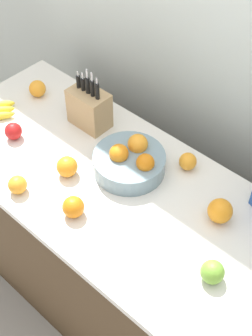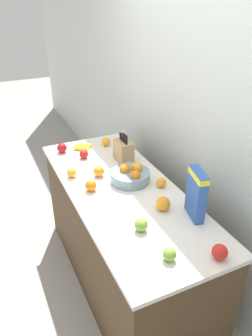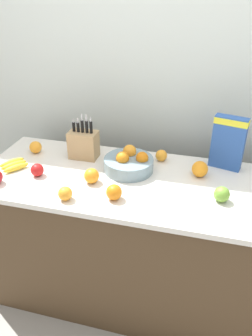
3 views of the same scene
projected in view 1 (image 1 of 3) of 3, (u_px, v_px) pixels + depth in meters
name	position (u px, v px, depth m)	size (l,w,h in m)	color
ground_plane	(126.00, 302.00, 2.41)	(14.00, 14.00, 0.00)	gray
wall_back	(229.00, 33.00, 1.74)	(9.00, 0.06, 2.60)	silver
counter	(126.00, 255.00, 2.08)	(1.79, 0.71, 0.88)	#4C3823
knife_block	(89.00, 108.00, 1.96)	(0.17, 0.11, 0.28)	tan
fruit_bowl	(130.00, 161.00, 1.80)	(0.28, 0.28, 0.13)	gray
apple_rightmost	(13.00, 131.00, 1.94)	(0.07, 0.07, 0.07)	red
apple_near_bananas	(212.00, 272.00, 1.48)	(0.08, 0.08, 0.08)	#6B9E33
orange_mid_left	(67.00, 167.00, 1.79)	(0.08, 0.08, 0.08)	orange
orange_by_cereal	(18.00, 185.00, 1.74)	(0.07, 0.07, 0.07)	orange
orange_front_left	(37.00, 89.00, 2.13)	(0.08, 0.08, 0.08)	orange
orange_front_right	(188.00, 161.00, 1.82)	(0.07, 0.07, 0.07)	orange
orange_near_bowl	(73.00, 207.00, 1.66)	(0.08, 0.08, 0.08)	orange
orange_front_center	(220.00, 211.00, 1.64)	(0.09, 0.09, 0.09)	orange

